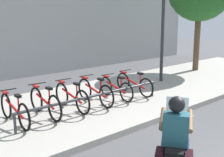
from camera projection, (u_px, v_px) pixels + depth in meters
name	position (u px, v px, depth m)	size (l,w,h in m)	color
sidewalk	(70.00, 110.00, 8.35)	(24.00, 4.40, 0.15)	#A8A399
motorcycle	(175.00, 151.00, 5.00)	(1.89, 1.34, 1.20)	black
rider	(176.00, 132.00, 4.85)	(0.77, 0.73, 1.43)	#1E4C59
bicycle_0	(14.00, 110.00, 6.96)	(0.48, 1.70, 0.77)	black
bicycle_1	(45.00, 103.00, 7.48)	(0.48, 1.65, 0.80)	black
bicycle_2	(72.00, 97.00, 8.01)	(0.48, 1.69, 0.79)	black
bicycle_3	(95.00, 92.00, 8.53)	(0.48, 1.69, 0.79)	black
bicycle_4	(116.00, 88.00, 9.06)	(0.48, 1.55, 0.72)	black
bicycle_5	(134.00, 84.00, 9.58)	(0.48, 1.67, 0.74)	black
bike_rack	(96.00, 96.00, 7.85)	(4.59, 0.07, 0.49)	#333338
street_lamp	(163.00, 23.00, 11.10)	(0.28, 0.28, 3.78)	#2D2D33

